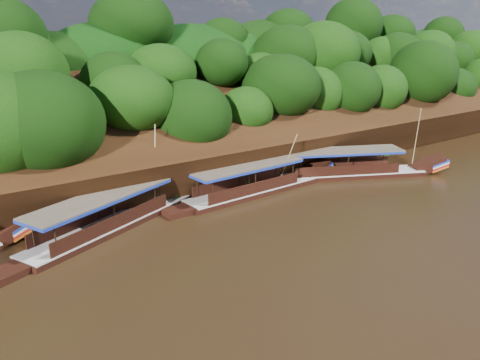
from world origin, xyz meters
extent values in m
plane|color=black|center=(0.00, 0.00, 0.00)|extent=(160.00, 160.00, 0.00)
cube|color=black|center=(0.00, 16.00, 3.50)|extent=(120.00, 16.12, 13.64)
cube|color=black|center=(0.00, 26.00, 0.00)|extent=(120.00, 24.00, 12.00)
ellipsoid|color=#1A410A|center=(-6.00, 15.00, 3.50)|extent=(18.00, 8.00, 6.40)
ellipsoid|color=#1A410A|center=(0.00, 23.00, 9.20)|extent=(24.00, 11.00, 8.40)
ellipsoid|color=#1A410A|center=(24.00, 14.50, 3.40)|extent=(18.00, 8.00, 6.00)
ellipsoid|color=#1A410A|center=(34.00, 22.00, 8.80)|extent=(22.00, 10.00, 8.00)
cube|color=black|center=(10.32, 6.65, 0.00)|extent=(13.02, 7.93, 0.94)
cube|color=silver|center=(10.32, 6.65, 0.45)|extent=(13.05, 7.99, 0.10)
cube|color=black|center=(17.07, 3.35, 0.73)|extent=(3.59, 2.93, 1.82)
cube|color=#1A33AC|center=(17.82, 2.98, 1.04)|extent=(2.26, 2.33, 0.68)
cube|color=red|center=(17.82, 2.98, 0.69)|extent=(2.26, 2.33, 0.68)
cube|color=brown|center=(9.57, 7.01, 2.52)|extent=(10.56, 6.97, 0.13)
cube|color=#1A33AC|center=(9.57, 7.01, 2.39)|extent=(10.56, 6.97, 0.19)
cylinder|color=tan|center=(15.25, 3.66, 3.53)|extent=(1.91, 1.55, 5.70)
cube|color=black|center=(0.23, 8.06, 0.00)|extent=(12.61, 2.84, 0.94)
cube|color=silver|center=(0.23, 8.06, 0.45)|extent=(12.61, 2.91, 0.10)
cube|color=black|center=(7.26, 8.37, 0.73)|extent=(3.04, 1.85, 1.76)
cube|color=#1A33AC|center=(8.04, 8.40, 1.04)|extent=(1.62, 1.86, 0.64)
cube|color=red|center=(8.04, 8.40, 0.69)|extent=(1.62, 1.86, 0.64)
cube|color=brown|center=(-0.55, 8.03, 2.51)|extent=(9.91, 3.06, 0.13)
cube|color=#1A33AC|center=(-0.55, 8.03, 2.39)|extent=(9.91, 3.06, 0.19)
cylinder|color=tan|center=(3.38, 7.57, 2.68)|extent=(0.57, 1.48, 4.19)
cube|color=black|center=(-11.74, 8.06, 0.00)|extent=(13.48, 7.35, 0.93)
cube|color=silver|center=(-11.74, 8.06, 0.44)|extent=(13.50, 7.41, 0.10)
cube|color=black|center=(-4.65, 11.01, 0.72)|extent=(3.62, 2.81, 1.83)
cube|color=#1A33AC|center=(-3.86, 11.34, 1.03)|extent=(2.23, 2.28, 0.68)
cube|color=red|center=(-3.86, 11.34, 0.68)|extent=(2.23, 2.28, 0.68)
cube|color=brown|center=(-12.52, 7.73, 2.49)|extent=(10.87, 6.53, 0.12)
cube|color=#1A33AC|center=(-12.52, 7.73, 2.37)|extent=(10.87, 6.53, 0.19)
cylinder|color=tan|center=(-7.84, 9.46, 3.43)|extent=(1.09, 1.41, 5.73)
cube|color=black|center=(-18.01, 9.86, 0.72)|extent=(3.14, 2.26, 1.71)
cube|color=#1A33AC|center=(-17.28, 10.01, 1.03)|extent=(1.81, 2.04, 0.62)
cube|color=red|center=(-17.28, 10.01, 0.68)|extent=(1.81, 2.04, 0.62)
cone|color=#2D5A16|center=(-12.25, 9.99, 1.06)|extent=(1.50, 1.50, 2.12)
cone|color=#2D5A16|center=(-6.43, 9.72, 0.66)|extent=(1.50, 1.50, 1.33)
cone|color=#2D5A16|center=(0.11, 9.23, 0.82)|extent=(1.50, 1.50, 1.64)
cone|color=#2D5A16|center=(7.59, 10.18, 0.95)|extent=(1.50, 1.50, 1.90)
cone|color=#2D5A16|center=(12.94, 9.65, 0.92)|extent=(1.50, 1.50, 1.83)
cone|color=#2D5A16|center=(18.87, 9.75, 0.93)|extent=(1.50, 1.50, 1.86)
camera|label=1|loc=(-21.90, -20.55, 12.63)|focal=35.00mm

